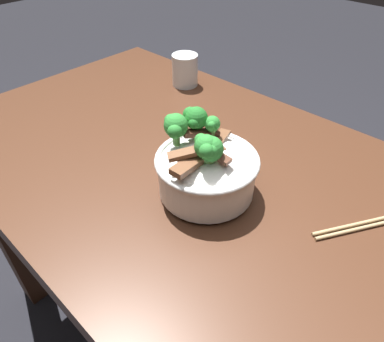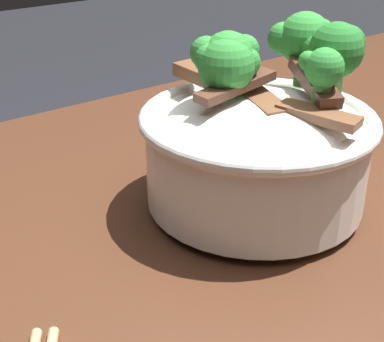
# 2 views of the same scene
# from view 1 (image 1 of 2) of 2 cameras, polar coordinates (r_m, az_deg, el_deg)

# --- Properties ---
(ground) EXTENTS (10.00, 10.00, 0.00)m
(ground) POSITION_cam_1_polar(r_m,az_deg,el_deg) (1.45, -0.99, -23.81)
(ground) COLOR black
(dining_table) EXTENTS (1.25, 0.78, 0.80)m
(dining_table) POSITION_cam_1_polar(r_m,az_deg,el_deg) (0.92, -1.44, -4.88)
(dining_table) COLOR #472819
(dining_table) RESTS_ON ground
(rice_bowl) EXTENTS (0.20, 0.20, 0.16)m
(rice_bowl) POSITION_cam_1_polar(r_m,az_deg,el_deg) (0.69, 2.21, 0.80)
(rice_bowl) COLOR white
(rice_bowl) RESTS_ON dining_table
(drinking_glass) EXTENTS (0.08, 0.08, 0.10)m
(drinking_glass) POSITION_cam_1_polar(r_m,az_deg,el_deg) (1.13, -1.14, 15.78)
(drinking_glass) COLOR white
(drinking_glass) RESTS_ON dining_table
(chopsticks_pair) EXTENTS (0.13, 0.20, 0.01)m
(chopsticks_pair) POSITION_cam_1_polar(r_m,az_deg,el_deg) (0.74, 26.37, -7.73)
(chopsticks_pair) COLOR tan
(chopsticks_pair) RESTS_ON dining_table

